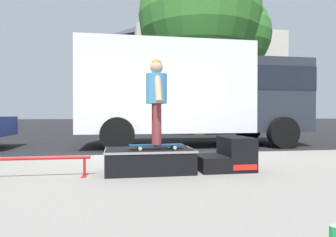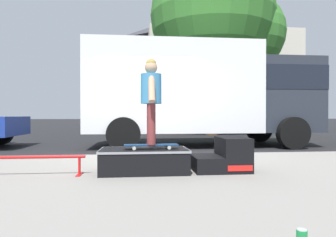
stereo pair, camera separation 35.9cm
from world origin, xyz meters
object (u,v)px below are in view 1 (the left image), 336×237
(grind_rail, at_px, (34,162))
(box_truck, at_px, (194,91))
(kicker_ramp, at_px, (228,156))
(street_tree_main, at_px, (206,22))
(skater_kid, at_px, (156,94))
(skate_box, at_px, (149,160))
(skateboard, at_px, (156,145))
(soda_can, at_px, (335,235))

(grind_rail, distance_m, box_truck, 6.11)
(kicker_ramp, height_order, box_truck, box_truck)
(kicker_ramp, relative_size, grind_rail, 0.55)
(kicker_ramp, distance_m, street_tree_main, 11.20)
(grind_rail, distance_m, skater_kid, 1.90)
(skate_box, height_order, grind_rail, skate_box)
(kicker_ramp, xyz_separation_m, skateboard, (-1.10, -0.03, 0.19))
(kicker_ramp, xyz_separation_m, skater_kid, (-1.10, -0.03, 0.93))
(skateboard, height_order, skater_kid, skater_kid)
(skate_box, relative_size, kicker_ramp, 1.56)
(street_tree_main, bearing_deg, grind_rail, -118.73)
(skate_box, bearing_deg, soda_can, -70.75)
(grind_rail, distance_m, skateboard, 1.67)
(grind_rail, height_order, soda_can, grind_rail)
(grind_rail, distance_m, street_tree_main, 12.22)
(skate_box, distance_m, box_truck, 5.29)
(street_tree_main, bearing_deg, soda_can, -103.20)
(soda_can, bearing_deg, kicker_ramp, 83.66)
(skateboard, bearing_deg, soda_can, -72.50)
(skateboard, relative_size, box_truck, 0.11)
(kicker_ramp, relative_size, box_truck, 0.12)
(skater_kid, bearing_deg, skate_box, 160.50)
(skate_box, bearing_deg, street_tree_main, 68.55)
(grind_rail, bearing_deg, skateboard, 2.57)
(box_truck, bearing_deg, street_tree_main, 68.95)
(skate_box, xyz_separation_m, skateboard, (0.10, -0.04, 0.21))
(grind_rail, bearing_deg, street_tree_main, 61.27)
(skate_box, relative_size, skateboard, 1.60)
(kicker_ramp, bearing_deg, soda_can, -96.34)
(skateboard, bearing_deg, box_truck, 69.34)
(skate_box, relative_size, skater_kid, 1.02)
(kicker_ramp, height_order, soda_can, kicker_ramp)
(skateboard, relative_size, street_tree_main, 0.09)
(skater_kid, distance_m, soda_can, 2.90)
(grind_rail, bearing_deg, soda_can, -45.41)
(box_truck, height_order, street_tree_main, street_tree_main)
(kicker_ramp, xyz_separation_m, soda_can, (-0.29, -2.61, -0.14))
(street_tree_main, bearing_deg, box_truck, -111.05)
(skater_kid, relative_size, street_tree_main, 0.14)
(kicker_ramp, height_order, street_tree_main, street_tree_main)
(kicker_ramp, distance_m, skateboard, 1.12)
(kicker_ramp, height_order, grind_rail, kicker_ramp)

